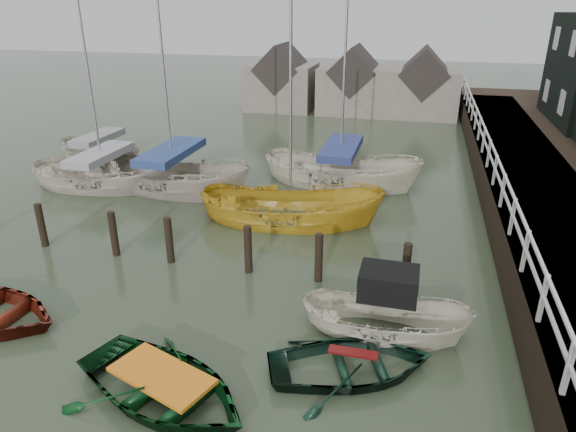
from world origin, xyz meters
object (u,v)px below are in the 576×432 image
(rowboat_green, at_px, (164,398))
(sailboat_c, at_px, (290,221))
(rowboat_dkgreen, at_px, (352,373))
(sailboat_e, at_px, (102,163))
(motorboat, at_px, (384,330))
(sailboat_a, at_px, (105,186))
(sailboat_b, at_px, (174,188))
(sailboat_d, at_px, (340,182))

(rowboat_green, xyz_separation_m, sailboat_c, (0.26, 8.94, 0.01))
(rowboat_dkgreen, xyz_separation_m, sailboat_e, (-13.37, 11.62, 0.06))
(rowboat_green, height_order, rowboat_dkgreen, rowboat_green)
(motorboat, bearing_deg, sailboat_c, 32.92)
(sailboat_e, bearing_deg, motorboat, -102.72)
(sailboat_a, bearing_deg, rowboat_dkgreen, -133.85)
(motorboat, bearing_deg, sailboat_a, 59.11)
(sailboat_b, distance_m, sailboat_d, 6.80)
(sailboat_a, relative_size, sailboat_d, 0.89)
(rowboat_green, relative_size, sailboat_e, 0.42)
(rowboat_dkgreen, distance_m, sailboat_e, 17.72)
(sailboat_a, xyz_separation_m, sailboat_c, (8.21, -1.46, -0.06))
(sailboat_c, relative_size, sailboat_d, 0.81)
(sailboat_c, bearing_deg, sailboat_a, 73.80)
(sailboat_d, bearing_deg, sailboat_b, 117.82)
(rowboat_green, xyz_separation_m, sailboat_b, (-5.07, 10.87, 0.06))
(sailboat_a, distance_m, sailboat_d, 9.68)
(sailboat_e, bearing_deg, rowboat_green, -119.79)
(sailboat_d, bearing_deg, rowboat_green, -178.12)
(rowboat_green, height_order, sailboat_c, sailboat_c)
(rowboat_green, distance_m, sailboat_d, 13.29)
(sailboat_c, bearing_deg, sailboat_d, -19.84)
(rowboat_dkgreen, bearing_deg, sailboat_e, 27.47)
(rowboat_dkgreen, relative_size, motorboat, 0.89)
(sailboat_b, bearing_deg, sailboat_d, -62.14)
(rowboat_dkgreen, relative_size, sailboat_d, 0.26)
(rowboat_green, xyz_separation_m, sailboat_a, (-7.95, 10.40, 0.07))
(sailboat_b, xyz_separation_m, sailboat_d, (6.38, 2.36, 0.00))
(sailboat_c, height_order, sailboat_e, sailboat_c)
(sailboat_d, relative_size, sailboat_e, 1.42)
(sailboat_a, bearing_deg, motorboat, -127.58)
(sailboat_a, distance_m, sailboat_e, 3.49)
(motorboat, xyz_separation_m, sailboat_a, (-11.90, 7.25, -0.05))
(motorboat, bearing_deg, rowboat_green, 129.06)
(sailboat_b, bearing_deg, rowboat_dkgreen, -129.84)
(sailboat_d, bearing_deg, rowboat_dkgreen, -162.16)
(motorboat, relative_size, sailboat_e, 0.42)
(rowboat_dkgreen, height_order, sailboat_a, sailboat_a)
(rowboat_dkgreen, distance_m, sailboat_a, 14.36)
(rowboat_green, bearing_deg, sailboat_b, 44.82)
(sailboat_b, bearing_deg, sailboat_c, -102.28)
(rowboat_green, bearing_deg, sailboat_e, 56.71)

